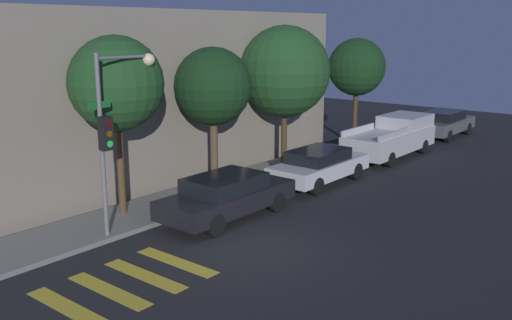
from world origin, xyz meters
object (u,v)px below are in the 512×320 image
Objects in this scene: traffic_light_pole at (115,118)px; tree_near_corner at (116,84)px; sedan_middle at (319,165)px; tree_far_end at (285,72)px; sedan_far_end at (444,123)px; tree_midblock at (213,87)px; tree_behind_truck at (357,67)px; pickup_truck at (393,137)px; sedan_near_corner at (227,195)px.

tree_near_corner is (1.12, 1.36, 0.75)m from traffic_light_pole.
sedan_middle is 4.42m from tree_far_end.
sedan_far_end is 15.84m from tree_midblock.
traffic_light_pole is 0.97× the size of tree_behind_truck.
tree_midblock is 10.24m from tree_behind_truck.
pickup_truck is (14.43, -1.27, -2.50)m from traffic_light_pole.
sedan_middle is 12.36m from sedan_far_end.
tree_behind_truck is (14.42, 0.00, -0.27)m from tree_near_corner.
sedan_far_end is at bearing -7.66° from tree_near_corner.
tree_near_corner is (-19.51, 2.62, 3.40)m from sedan_far_end.
sedan_middle is 8.36m from tree_near_corner.
traffic_light_pole is 1.11× the size of sedan_near_corner.
tree_far_end is at bearing 63.52° from sedan_middle.
pickup_truck is at bearing -11.16° from tree_near_corner.
tree_far_end is 5.96m from tree_behind_truck.
tree_midblock is at bearing 170.29° from sedan_far_end.
tree_behind_truck is at bearing 0.00° from tree_far_end.
sedan_near_corner reaches higher than sedan_middle.
sedan_near_corner is at bearing 180.00° from sedan_far_end.
traffic_light_pole is 14.70m from pickup_truck.
sedan_far_end is (6.20, -0.00, -0.15)m from pickup_truck.
tree_far_end is at bearing 151.57° from pickup_truck.
tree_near_corner is 14.42m from tree_behind_truck.
pickup_truck is at bearing -5.02° from traffic_light_pole.
tree_behind_truck is at bearing 4.99° from traffic_light_pole.
traffic_light_pole is 0.92× the size of tree_near_corner.
sedan_middle is at bearing -116.48° from tree_far_end.
tree_near_corner reaches higher than sedan_middle.
sedan_far_end is at bearing -0.00° from pickup_truck.
tree_near_corner is (-1.95, 2.62, 3.42)m from sedan_near_corner.
traffic_light_pole is at bearing 174.98° from pickup_truck.
tree_behind_truck reaches higher than traffic_light_pole.
sedan_middle is at bearing -160.13° from tree_behind_truck.
tree_behind_truck is (7.26, 2.62, 3.17)m from sedan_middle.
tree_far_end reaches higher than sedan_far_end.
traffic_light_pole is 1.91m from tree_near_corner.
sedan_near_corner is at bearing -180.00° from sedan_middle.
sedan_middle is at bearing -8.72° from traffic_light_pole.
tree_midblock is at bearing 180.00° from tree_far_end.
sedan_middle is at bearing -41.42° from tree_midblock.
traffic_light_pole is at bearing -165.65° from tree_midblock.
sedan_far_end is 19.98m from tree_near_corner.
sedan_near_corner is at bearing -180.00° from pickup_truck.
tree_midblock is (-9.13, 2.62, 2.83)m from pickup_truck.
tree_far_end reaches higher than tree_near_corner.
sedan_near_corner is at bearing -22.41° from traffic_light_pole.
tree_near_corner is 1.09× the size of tree_midblock.
sedan_far_end is at bearing -13.36° from tree_far_end.
tree_far_end reaches higher than tree_midblock.
tree_midblock is (2.22, 2.62, 3.00)m from sedan_near_corner.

